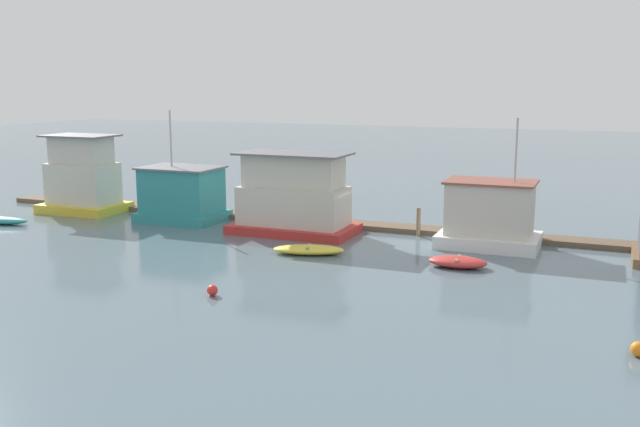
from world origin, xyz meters
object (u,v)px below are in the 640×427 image
object	(u,v)px
houseboat_yellow	(83,179)
dinghy_yellow	(309,250)
dinghy_red	(458,262)
buoy_orange	(638,349)
houseboat_white	(490,216)
houseboat_red	(294,198)
mooring_post_far_left	(418,222)
houseboat_teal	(182,195)
buoy_red	(212,290)

from	to	relation	value
houseboat_yellow	dinghy_yellow	xyz separation A→B (m)	(19.07, -5.40, -2.05)
dinghy_red	buoy_orange	bearing A→B (deg)	-49.58
houseboat_white	buoy_orange	xyz separation A→B (m)	(7.09, -14.15, -1.41)
houseboat_red	mooring_post_far_left	size ratio (longest dim) A/B	4.35
houseboat_white	buoy_orange	size ratio (longest dim) A/B	13.67
dinghy_yellow	buoy_orange	distance (m)	17.82
houseboat_red	dinghy_red	bearing A→B (deg)	-21.87
buoy_orange	houseboat_yellow	bearing A→B (deg)	157.60
mooring_post_far_left	houseboat_white	bearing A→B (deg)	-14.58
houseboat_yellow	dinghy_red	size ratio (longest dim) A/B	1.88
houseboat_teal	buoy_red	size ratio (longest dim) A/B	15.25
dinghy_yellow	dinghy_red	distance (m)	7.72
buoy_orange	mooring_post_far_left	bearing A→B (deg)	126.51
dinghy_red	buoy_orange	world-z (taller)	dinghy_red
houseboat_yellow	houseboat_teal	bearing A→B (deg)	-1.19
houseboat_yellow	houseboat_white	xyz separation A→B (m)	(27.46, -0.08, -0.62)
houseboat_red	dinghy_yellow	size ratio (longest dim) A/B	1.83
houseboat_teal	dinghy_red	distance (m)	19.47
houseboat_teal	mooring_post_far_left	bearing A→B (deg)	4.41
mooring_post_far_left	houseboat_yellow	bearing A→B (deg)	-177.52
houseboat_teal	buoy_red	xyz separation A→B (m)	(10.18, -13.48, -1.45)
buoy_red	houseboat_red	bearing A→B (deg)	98.94
dinghy_yellow	buoy_orange	size ratio (longest dim) A/B	7.77
houseboat_yellow	houseboat_red	xyz separation A→B (m)	(16.19, -0.88, -0.18)
houseboat_yellow	houseboat_red	distance (m)	16.21
houseboat_teal	dinghy_yellow	world-z (taller)	houseboat_teal
houseboat_red	houseboat_white	xyz separation A→B (m)	(11.27, 0.80, -0.44)
houseboat_yellow	houseboat_teal	size ratio (longest dim) A/B	0.77
houseboat_red	buoy_orange	bearing A→B (deg)	-36.04
houseboat_yellow	mooring_post_far_left	distance (m)	23.32
houseboat_white	dinghy_yellow	bearing A→B (deg)	-147.62
buoy_red	buoy_orange	bearing A→B (deg)	-2.06
houseboat_red	dinghy_red	size ratio (longest dim) A/B	2.50
buoy_orange	houseboat_teal	bearing A→B (deg)	152.06
houseboat_red	houseboat_yellow	bearing A→B (deg)	176.89
houseboat_teal	buoy_orange	bearing A→B (deg)	-27.94
houseboat_yellow	dinghy_yellow	size ratio (longest dim) A/B	1.38
houseboat_yellow	buoy_red	bearing A→B (deg)	-36.87
houseboat_yellow	dinghy_yellow	distance (m)	19.93
houseboat_teal	mooring_post_far_left	world-z (taller)	houseboat_teal
houseboat_red	dinghy_red	xyz separation A→B (m)	(10.61, -4.26, -1.84)
houseboat_white	buoy_red	xyz separation A→B (m)	(-9.26, -13.57, -1.43)
houseboat_teal	dinghy_yellow	distance (m)	12.31
houseboat_yellow	houseboat_white	distance (m)	27.46
houseboat_red	buoy_red	size ratio (longest dim) A/B	15.70
buoy_red	mooring_post_far_left	bearing A→B (deg)	70.95
houseboat_yellow	buoy_red	distance (m)	22.84
mooring_post_far_left	buoy_red	distance (m)	15.52
houseboat_red	mooring_post_far_left	bearing A→B (deg)	14.95
houseboat_white	dinghy_red	bearing A→B (deg)	-97.48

